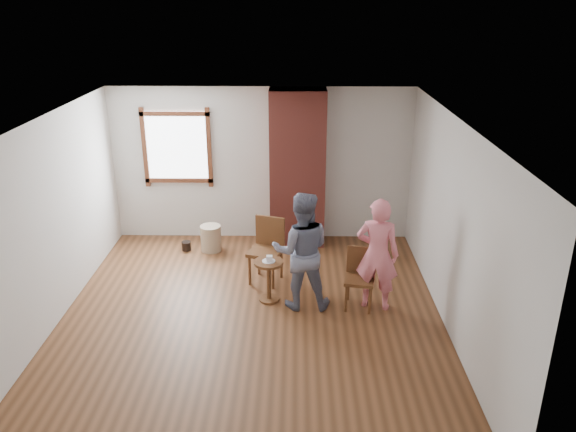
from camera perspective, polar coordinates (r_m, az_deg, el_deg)
The scene contains 12 objects.
ground at distance 7.47m, azimuth -3.76°, elevation -10.50°, with size 5.50×5.50×0.00m, color brown.
room_shell at distance 7.27m, azimuth -4.18°, elevation 4.29°, with size 5.04×5.52×2.62m.
brick_chimney at distance 9.20m, azimuth 0.97°, elevation 4.77°, with size 0.90×0.50×2.60m, color #9F4238.
stoneware_crock at distance 9.35m, azimuth -7.84°, elevation -2.24°, with size 0.34×0.34×0.43m, color tan.
dark_pot at distance 9.47m, azimuth -10.28°, elevation -3.01°, with size 0.15×0.15×0.15m, color black.
dining_chair_left at distance 8.22m, azimuth -2.11°, elevation -3.07°, with size 0.56×0.56×0.96m.
dining_chair_right at distance 7.64m, azimuth 7.33°, elevation -5.87°, with size 0.45×0.45×0.82m.
side_table at distance 7.71m, azimuth -1.96°, elevation -5.93°, with size 0.40×0.40×0.60m.
cake_plate at distance 7.62m, azimuth -1.98°, elevation -4.59°, with size 0.18×0.18×0.01m, color white.
cake_slice at distance 7.60m, azimuth -1.91°, elevation -4.36°, with size 0.08×0.07×0.06m, color white.
man at distance 7.41m, azimuth 1.38°, elevation -3.56°, with size 0.79×0.62×1.63m, color #131636.
person_pink at distance 7.49m, azimuth 9.07°, elevation -3.86°, with size 0.57×0.37×1.56m, color pink.
Camera 1 is at (0.57, -6.31, 3.96)m, focal length 35.00 mm.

